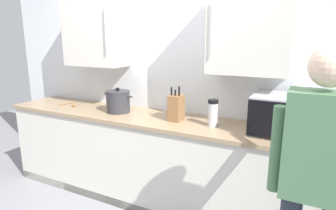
{
  "coord_description": "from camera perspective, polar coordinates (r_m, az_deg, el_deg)",
  "views": [
    {
      "loc": [
        1.32,
        -1.41,
        1.66
      ],
      "look_at": [
        0.15,
        0.86,
        1.05
      ],
      "focal_mm": 30.67,
      "sensor_mm": 36.0,
      "label": 1
    }
  ],
  "objects": [
    {
      "name": "counter_unit",
      "position": [
        2.93,
        -2.22,
        -11.01
      ],
      "size": [
        3.45,
        0.61,
        0.9
      ],
      "color": "beige",
      "rests_on": "ground_plane"
    },
    {
      "name": "wooden_spoon",
      "position": [
        3.45,
        -18.7,
        0.14
      ],
      "size": [
        0.21,
        0.21,
        0.02
      ],
      "color": "brown",
      "rests_on": "counter_unit"
    },
    {
      "name": "stock_pot",
      "position": [
        2.99,
        -9.89,
        0.71
      ],
      "size": [
        0.34,
        0.25,
        0.25
      ],
      "color": "#2D2D33",
      "rests_on": "counter_unit"
    },
    {
      "name": "knife_block",
      "position": [
        2.65,
        1.65,
        -0.52
      ],
      "size": [
        0.11,
        0.15,
        0.33
      ],
      "color": "brown",
      "rests_on": "counter_unit"
    },
    {
      "name": "person_figure",
      "position": [
        1.69,
        27.23,
        -12.12
      ],
      "size": [
        0.44,
        0.6,
        1.63
      ],
      "color": "#282D3D",
      "rests_on": "ground_plane"
    },
    {
      "name": "back_wall_tiled",
      "position": [
        2.94,
        0.56,
        10.31
      ],
      "size": [
        4.36,
        0.44,
        2.9
      ],
      "color": "silver",
      "rests_on": "ground_plane"
    },
    {
      "name": "microwave_oven",
      "position": [
        2.44,
        22.09,
        -1.92
      ],
      "size": [
        0.54,
        0.42,
        0.31
      ],
      "color": "#B7BABF",
      "rests_on": "counter_unit"
    },
    {
      "name": "thermos_flask",
      "position": [
        2.51,
        8.89,
        -1.56
      ],
      "size": [
        0.09,
        0.09,
        0.24
      ],
      "color": "#B7BABF",
      "rests_on": "counter_unit"
    }
  ]
}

